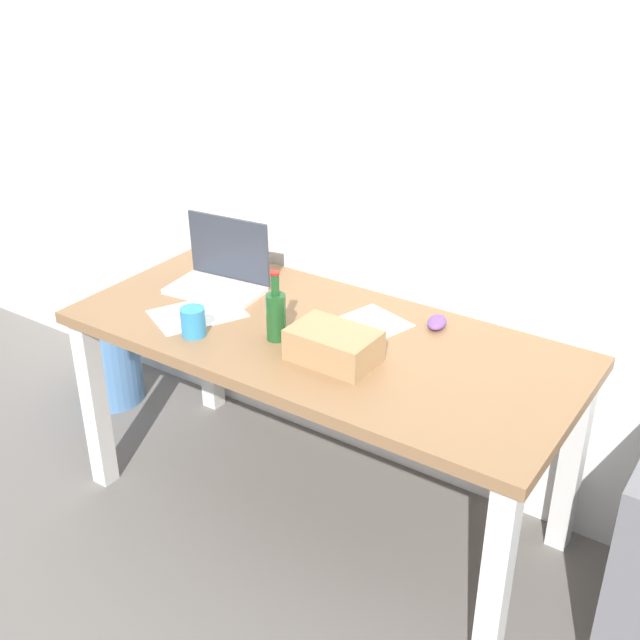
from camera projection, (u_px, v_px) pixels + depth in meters
name	position (u px, v px, depth m)	size (l,w,h in m)	color
ground_plane	(320.00, 509.00, 2.90)	(8.00, 8.00, 0.00)	slate
back_wall	(393.00, 131.00, 2.62)	(5.20, 0.08, 2.60)	white
desk	(320.00, 360.00, 2.61)	(1.68, 0.75, 0.73)	olive
laptop_left	(221.00, 273.00, 2.84)	(0.35, 0.24, 0.26)	silver
beer_bottle	(276.00, 314.00, 2.49)	(0.06, 0.06, 0.23)	#1E5123
computer_mouse	(437.00, 322.00, 2.60)	(0.06, 0.10, 0.03)	#724799
cardboard_box	(334.00, 345.00, 2.39)	(0.26, 0.17, 0.10)	tan
coffee_mug	(193.00, 322.00, 2.53)	(0.08, 0.08, 0.10)	#338CC6
paper_sheet_near_back	(361.00, 328.00, 2.60)	(0.21, 0.30, 0.00)	white
paper_sheet_front_left	(197.00, 314.00, 2.69)	(0.21, 0.30, 0.00)	white
water_cooler_jug	(108.00, 358.00, 3.47)	(0.28, 0.28, 0.45)	#598CC6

